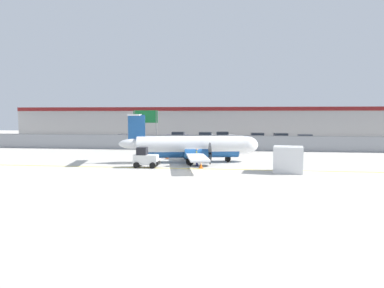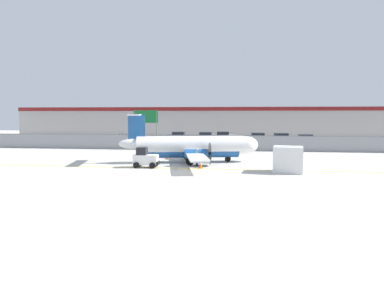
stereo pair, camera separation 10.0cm
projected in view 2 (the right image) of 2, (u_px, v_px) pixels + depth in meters
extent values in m
plane|color=#BCB7AD|center=(194.00, 172.00, 28.91)|extent=(140.00, 140.00, 0.00)
cube|color=yellow|center=(196.00, 169.00, 30.89)|extent=(84.00, 0.20, 0.01)
cube|color=gray|center=(210.00, 143.00, 46.62)|extent=(98.00, 0.04, 2.00)
cylinder|color=slate|center=(210.00, 135.00, 46.53)|extent=(98.00, 0.10, 0.10)
cube|color=#38383A|center=(215.00, 143.00, 58.06)|extent=(98.00, 17.00, 0.12)
cube|color=#BCB7B2|center=(220.00, 122.00, 76.07)|extent=(91.00, 8.00, 6.50)
cube|color=maroon|center=(219.00, 109.00, 71.88)|extent=(91.00, 0.20, 0.80)
cylinder|color=white|center=(191.00, 145.00, 34.96)|extent=(11.08, 4.17, 1.90)
ellipsoid|color=white|center=(246.00, 145.00, 35.45)|extent=(2.85, 2.30, 1.80)
ellipsoid|color=white|center=(134.00, 144.00, 34.44)|extent=(3.23, 1.67, 1.05)
cylinder|color=#1E5193|center=(191.00, 150.00, 35.00)|extent=(9.90, 3.53, 1.48)
cube|color=white|center=(192.00, 151.00, 35.01)|extent=(4.95, 15.98, 0.18)
cylinder|color=#1E5193|center=(192.00, 148.00, 37.61)|extent=(2.34, 1.35, 0.90)
cone|color=black|center=(202.00, 148.00, 37.71)|extent=(0.53, 0.53, 0.44)
cylinder|color=#262626|center=(203.00, 148.00, 37.72)|extent=(0.48, 2.06, 2.10)
cylinder|color=#1E5193|center=(196.00, 154.00, 32.45)|extent=(2.34, 1.35, 0.90)
cone|color=black|center=(208.00, 154.00, 32.55)|extent=(0.53, 0.53, 0.44)
cylinder|color=#262626|center=(210.00, 154.00, 32.56)|extent=(0.48, 2.06, 2.10)
cube|color=#1E5193|center=(137.00, 130.00, 34.35)|extent=(1.70, 0.54, 3.10)
cube|color=white|center=(135.00, 115.00, 34.20)|extent=(2.09, 4.92, 0.14)
cylinder|color=#59595B|center=(228.00, 154.00, 35.37)|extent=(0.17, 0.17, 0.97)
cylinder|color=black|center=(228.00, 159.00, 35.41)|extent=(0.63, 0.34, 0.60)
cylinder|color=#59595B|center=(186.00, 152.00, 37.20)|extent=(0.17, 0.17, 0.90)
cylinder|color=black|center=(186.00, 156.00, 37.24)|extent=(0.79, 0.38, 0.76)
cylinder|color=#59595B|center=(190.00, 157.00, 32.82)|extent=(0.17, 0.17, 0.90)
cylinder|color=black|center=(190.00, 162.00, 32.85)|extent=(0.79, 0.38, 0.76)
cube|color=silver|center=(146.00, 160.00, 31.64)|extent=(2.21, 1.13, 0.90)
cube|color=black|center=(142.00, 151.00, 31.61)|extent=(0.91, 1.01, 0.70)
cube|color=black|center=(158.00, 163.00, 31.54)|extent=(0.17, 1.10, 0.30)
cylinder|color=black|center=(155.00, 164.00, 32.19)|extent=(0.56, 0.19, 0.56)
cylinder|color=black|center=(152.00, 165.00, 31.00)|extent=(0.56, 0.19, 0.56)
cylinder|color=black|center=(140.00, 163.00, 32.36)|extent=(0.56, 0.19, 0.56)
cylinder|color=black|center=(136.00, 165.00, 31.17)|extent=(0.56, 0.19, 0.56)
cylinder|color=#191E4C|center=(197.00, 162.00, 32.25)|extent=(0.17, 0.17, 0.85)
cylinder|color=#191E4C|center=(197.00, 162.00, 32.45)|extent=(0.17, 0.17, 0.85)
cylinder|color=yellow|center=(197.00, 154.00, 32.29)|extent=(0.36, 0.36, 0.60)
cylinder|color=yellow|center=(197.00, 154.00, 32.07)|extent=(0.11, 0.11, 0.55)
cylinder|color=yellow|center=(197.00, 154.00, 32.50)|extent=(0.11, 0.11, 0.55)
sphere|color=tan|center=(197.00, 150.00, 32.25)|extent=(0.22, 0.22, 0.22)
cube|color=silver|center=(288.00, 159.00, 28.94)|extent=(2.69, 2.35, 2.20)
cube|color=#333338|center=(288.00, 159.00, 28.94)|extent=(2.42, 0.47, 2.20)
cube|color=orange|center=(167.00, 158.00, 38.20)|extent=(0.36, 0.36, 0.04)
cone|color=orange|center=(167.00, 155.00, 38.17)|extent=(0.28, 0.28, 0.60)
cylinder|color=white|center=(167.00, 155.00, 38.17)|extent=(0.17, 0.17, 0.08)
cube|color=orange|center=(201.00, 168.00, 31.26)|extent=(0.36, 0.36, 0.04)
cone|color=orange|center=(201.00, 164.00, 31.23)|extent=(0.28, 0.28, 0.60)
cylinder|color=white|center=(201.00, 164.00, 31.22)|extent=(0.17, 0.17, 0.08)
cube|color=gray|center=(127.00, 140.00, 56.39)|extent=(4.38, 2.23, 0.80)
cube|color=#262D38|center=(126.00, 136.00, 56.36)|extent=(2.38, 1.83, 0.56)
cylinder|color=black|center=(137.00, 141.00, 56.93)|extent=(0.62, 0.28, 0.60)
cylinder|color=black|center=(133.00, 142.00, 55.19)|extent=(0.62, 0.28, 0.60)
cylinder|color=black|center=(122.00, 141.00, 57.63)|extent=(0.62, 0.28, 0.60)
cylinder|color=black|center=(117.00, 142.00, 55.90)|extent=(0.62, 0.28, 0.60)
cube|color=slate|center=(147.00, 141.00, 53.83)|extent=(4.36, 2.16, 0.80)
cube|color=#262D38|center=(146.00, 137.00, 53.80)|extent=(2.36, 1.80, 0.56)
cylinder|color=black|center=(158.00, 143.00, 54.39)|extent=(0.62, 0.27, 0.60)
cylinder|color=black|center=(154.00, 144.00, 52.65)|extent=(0.62, 0.27, 0.60)
cylinder|color=black|center=(141.00, 142.00, 55.05)|extent=(0.62, 0.27, 0.60)
cylinder|color=black|center=(137.00, 143.00, 53.31)|extent=(0.62, 0.27, 0.60)
cube|color=navy|center=(178.00, 137.00, 63.28)|extent=(4.21, 1.72, 0.80)
cube|color=#262D38|center=(179.00, 133.00, 63.20)|extent=(2.21, 1.57, 0.56)
cylinder|color=black|center=(169.00, 139.00, 62.58)|extent=(0.60, 0.20, 0.60)
cylinder|color=black|center=(171.00, 138.00, 64.36)|extent=(0.60, 0.20, 0.60)
cylinder|color=black|center=(185.00, 139.00, 62.25)|extent=(0.60, 0.20, 0.60)
cylinder|color=black|center=(186.00, 138.00, 64.03)|extent=(0.60, 0.20, 0.60)
cube|color=black|center=(207.00, 137.00, 62.36)|extent=(4.31, 2.00, 0.80)
cube|color=#262D38|center=(206.00, 134.00, 62.33)|extent=(2.31, 1.71, 0.56)
cylinder|color=black|center=(215.00, 139.00, 62.99)|extent=(0.61, 0.24, 0.60)
cylinder|color=black|center=(214.00, 140.00, 61.24)|extent=(0.61, 0.24, 0.60)
cylinder|color=black|center=(200.00, 139.00, 63.54)|extent=(0.61, 0.24, 0.60)
cylinder|color=black|center=(198.00, 139.00, 61.78)|extent=(0.61, 0.24, 0.60)
cube|color=silver|center=(224.00, 137.00, 64.00)|extent=(4.32, 2.03, 0.80)
cube|color=#262D38|center=(223.00, 133.00, 63.95)|extent=(2.32, 1.73, 0.56)
cylinder|color=black|center=(231.00, 138.00, 64.86)|extent=(0.61, 0.25, 0.60)
cylinder|color=black|center=(231.00, 139.00, 63.07)|extent=(0.61, 0.25, 0.60)
cylinder|color=black|center=(216.00, 138.00, 64.99)|extent=(0.61, 0.25, 0.60)
cylinder|color=black|center=(216.00, 139.00, 63.20)|extent=(0.61, 0.25, 0.60)
cube|color=red|center=(259.00, 138.00, 59.98)|extent=(4.28, 1.91, 0.80)
cube|color=#262D38|center=(258.00, 134.00, 59.93)|extent=(2.28, 1.67, 0.56)
cylinder|color=black|center=(266.00, 140.00, 60.79)|extent=(0.61, 0.23, 0.60)
cylinder|color=black|center=(267.00, 141.00, 59.01)|extent=(0.61, 0.23, 0.60)
cylinder|color=black|center=(250.00, 140.00, 61.00)|extent=(0.61, 0.23, 0.60)
cylinder|color=black|center=(251.00, 140.00, 59.21)|extent=(0.61, 0.23, 0.60)
cube|color=black|center=(280.00, 139.00, 59.01)|extent=(4.37, 2.17, 0.80)
cube|color=#262D38|center=(281.00, 135.00, 58.95)|extent=(2.37, 1.80, 0.56)
cylinder|color=black|center=(273.00, 141.00, 58.16)|extent=(0.62, 0.27, 0.60)
cylinder|color=black|center=(271.00, 140.00, 59.95)|extent=(0.62, 0.27, 0.60)
cylinder|color=black|center=(290.00, 141.00, 58.13)|extent=(0.62, 0.27, 0.60)
cylinder|color=black|center=(287.00, 140.00, 59.92)|extent=(0.62, 0.27, 0.60)
cube|color=silver|center=(304.00, 140.00, 55.47)|extent=(4.29, 1.93, 0.80)
cube|color=#262D38|center=(305.00, 136.00, 55.38)|extent=(2.28, 1.68, 0.56)
cylinder|color=black|center=(296.00, 142.00, 54.86)|extent=(0.61, 0.23, 0.60)
cylinder|color=black|center=(295.00, 142.00, 56.63)|extent=(0.61, 0.23, 0.60)
cylinder|color=black|center=(314.00, 143.00, 54.36)|extent=(0.61, 0.23, 0.60)
cylinder|color=black|center=(312.00, 142.00, 56.12)|extent=(0.61, 0.23, 0.60)
cylinder|color=slate|center=(135.00, 129.00, 50.08)|extent=(0.14, 0.14, 5.50)
cylinder|color=slate|center=(157.00, 129.00, 49.68)|extent=(0.14, 0.14, 5.50)
cube|color=#14662D|center=(146.00, 117.00, 49.72)|extent=(3.60, 0.10, 1.80)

